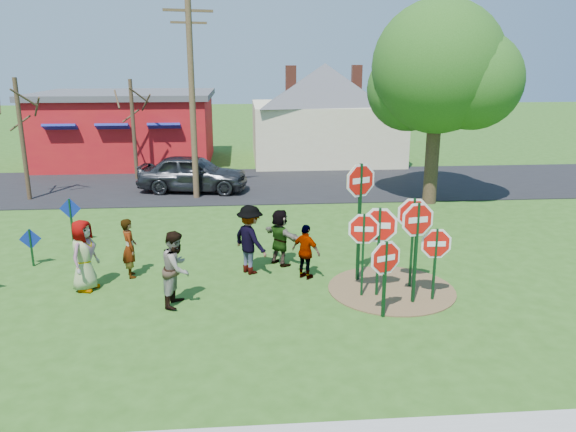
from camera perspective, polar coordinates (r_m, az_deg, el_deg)
The scene contains 25 objects.
ground at distance 15.04m, azimuth -7.49°, elevation -6.48°, with size 120.00×120.00×0.00m, color #2A5117.
road at distance 26.05m, azimuth -6.38°, elevation 3.13°, with size 120.00×7.50×0.04m, color black.
dirt_patch at distance 14.57m, azimuth 10.45°, elevation -7.31°, with size 3.20×3.20×0.03m, color brown.
red_building at distance 32.74m, azimuth -15.96°, elevation 8.65°, with size 9.40×7.69×3.90m.
cream_house at distance 32.38m, azimuth 3.72°, elevation 10.85°, with size 9.40×9.40×6.50m.
stop_sign_a at distance 13.54m, azimuth 7.68°, elevation -2.08°, with size 1.01×0.18×2.24m.
stop_sign_b at distance 14.31m, azimuth 7.35°, elevation 2.42°, with size 1.08×0.51×3.28m.
stop_sign_c at distance 13.29m, azimuth 12.98°, elevation -1.40°, with size 1.08×0.25×2.63m.
stop_sign_d at distance 14.26m, azimuth 12.62°, elevation -0.49°, with size 1.10×0.21×2.49m.
stop_sign_e at distance 12.61m, azimuth 9.86°, elevation -4.75°, with size 0.99×0.39×1.94m.
stop_sign_f at distance 13.72m, azimuth 14.79°, elevation -3.16°, with size 1.00×0.07×1.94m.
stop_sign_g at distance 13.60m, azimuth 9.24°, elevation -1.67°, with size 1.17×0.21×2.41m.
blue_diamond_c at distance 17.25m, azimuth -24.67°, elevation -2.53°, with size 0.59×0.06×1.10m.
blue_diamond_d at distance 18.81m, azimuth -21.20°, elevation 0.06°, with size 0.67×0.08×1.47m.
person_a at distance 14.91m, azimuth -20.03°, elevation -3.77°, with size 0.90×0.58×1.83m, color #3F548A.
person_b at distance 15.48m, azimuth -15.81°, elevation -3.14°, with size 0.59×0.39×1.61m, color #307A68.
person_c at distance 13.45m, azimuth -11.25°, elevation -5.24°, with size 0.88×0.69×1.82m, color #9B4E40.
person_d at distance 15.15m, azimuth -3.87°, elevation -2.40°, with size 1.23×0.70×1.90m, color #35353A.
person_e at distance 14.80m, azimuth 1.84°, elevation -3.66°, with size 0.87×0.36×1.48m, color #523158.
person_f at distance 15.76m, azimuth -0.81°, elevation -2.17°, with size 1.50×0.48×1.62m, color #1C5A25.
suv at distance 24.82m, azimuth -9.62°, elevation 4.32°, with size 1.90×4.71×1.61m, color #2C2C31.
utility_pole at distance 23.21m, azimuth -9.72°, elevation 11.88°, with size 1.90×0.64×7.96m.
leafy_tree at distance 22.86m, azimuth 15.29°, elevation 13.72°, with size 5.54×5.05×7.87m.
bare_tree_west at distance 25.06m, azimuth -25.57°, elevation 8.59°, with size 1.80×1.80×4.94m.
bare_tree_east at distance 27.75m, azimuth -15.51°, elevation 9.81°, with size 1.80×1.80×4.74m.
Camera 1 is at (0.81, -13.92, 5.64)m, focal length 35.00 mm.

